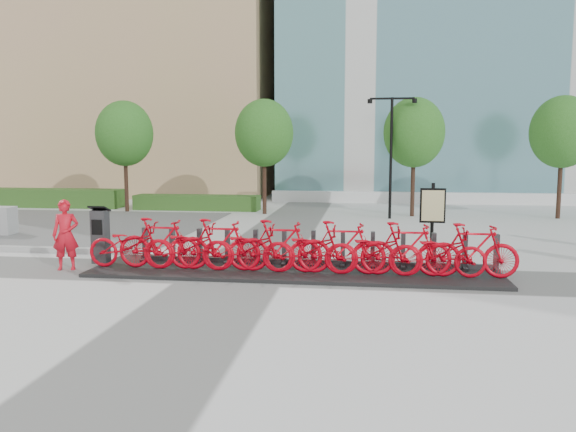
# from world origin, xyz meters

# --- Properties ---
(ground) EXTENTS (120.00, 120.00, 0.00)m
(ground) POSITION_xyz_m (0.00, 0.00, 0.00)
(ground) COLOR silver
(glass_building) EXTENTS (32.00, 16.00, 24.00)m
(glass_building) POSITION_xyz_m (14.00, 26.00, 12.00)
(glass_building) COLOR #587F9F
(glass_building) RESTS_ON ground
(gravel_patch) EXTENTS (14.00, 14.00, 0.00)m
(gravel_patch) POSITION_xyz_m (-10.00, 7.00, 0.01)
(gravel_patch) COLOR #4D4D4D
(gravel_patch) RESTS_ON ground
(hedge_a) EXTENTS (10.00, 1.40, 0.90)m
(hedge_a) POSITION_xyz_m (-14.00, 13.50, 0.45)
(hedge_a) COLOR #356128
(hedge_a) RESTS_ON ground
(hedge_b) EXTENTS (6.00, 1.20, 0.70)m
(hedge_b) POSITION_xyz_m (-5.00, 13.20, 0.35)
(hedge_b) COLOR #356128
(hedge_b) RESTS_ON ground
(tree_0) EXTENTS (2.60, 2.60, 5.10)m
(tree_0) POSITION_xyz_m (-8.00, 12.00, 3.59)
(tree_0) COLOR #49291E
(tree_0) RESTS_ON ground
(tree_1) EXTENTS (2.60, 2.60, 5.10)m
(tree_1) POSITION_xyz_m (-1.50, 12.00, 3.59)
(tree_1) COLOR #49291E
(tree_1) RESTS_ON ground
(tree_2) EXTENTS (2.60, 2.60, 5.10)m
(tree_2) POSITION_xyz_m (5.00, 12.00, 3.59)
(tree_2) COLOR #49291E
(tree_2) RESTS_ON ground
(tree_3) EXTENTS (2.60, 2.60, 5.10)m
(tree_3) POSITION_xyz_m (11.00, 12.00, 3.59)
(tree_3) COLOR #49291E
(tree_3) RESTS_ON ground
(streetlamp) EXTENTS (2.00, 0.20, 5.00)m
(streetlamp) POSITION_xyz_m (4.00, 11.00, 3.13)
(streetlamp) COLOR black
(streetlamp) RESTS_ON ground
(dock_pad) EXTENTS (9.60, 2.40, 0.08)m
(dock_pad) POSITION_xyz_m (1.30, 0.30, 0.04)
(dock_pad) COLOR black
(dock_pad) RESTS_ON ground
(dock_rail_posts) EXTENTS (8.74, 0.50, 0.85)m
(dock_rail_posts) POSITION_xyz_m (1.72, 0.77, 0.51)
(dock_rail_posts) COLOR #2E2E30
(dock_rail_posts) RESTS_ON dock_pad
(bike_0) EXTENTS (2.08, 0.73, 1.09)m
(bike_0) POSITION_xyz_m (-2.60, -0.05, 0.63)
(bike_0) COLOR #BC0110
(bike_0) RESTS_ON dock_pad
(bike_1) EXTENTS (2.02, 0.57, 1.21)m
(bike_1) POSITION_xyz_m (-1.88, -0.05, 0.69)
(bike_1) COLOR #BC0110
(bike_1) RESTS_ON dock_pad
(bike_2) EXTENTS (2.08, 0.73, 1.09)m
(bike_2) POSITION_xyz_m (-1.16, -0.05, 0.63)
(bike_2) COLOR #BC0110
(bike_2) RESTS_ON dock_pad
(bike_3) EXTENTS (2.02, 0.57, 1.21)m
(bike_3) POSITION_xyz_m (-0.44, -0.05, 0.69)
(bike_3) COLOR #BC0110
(bike_3) RESTS_ON dock_pad
(bike_4) EXTENTS (2.08, 0.73, 1.09)m
(bike_4) POSITION_xyz_m (0.28, -0.05, 0.63)
(bike_4) COLOR #BC0110
(bike_4) RESTS_ON dock_pad
(bike_5) EXTENTS (2.02, 0.57, 1.21)m
(bike_5) POSITION_xyz_m (1.00, -0.05, 0.69)
(bike_5) COLOR #BC0110
(bike_5) RESTS_ON dock_pad
(bike_6) EXTENTS (2.08, 0.73, 1.09)m
(bike_6) POSITION_xyz_m (1.72, -0.05, 0.63)
(bike_6) COLOR #BC0110
(bike_6) RESTS_ON dock_pad
(bike_7) EXTENTS (2.02, 0.57, 1.21)m
(bike_7) POSITION_xyz_m (2.44, -0.05, 0.69)
(bike_7) COLOR #BC0110
(bike_7) RESTS_ON dock_pad
(bike_8) EXTENTS (2.08, 0.73, 1.09)m
(bike_8) POSITION_xyz_m (3.16, -0.05, 0.63)
(bike_8) COLOR #BC0110
(bike_8) RESTS_ON dock_pad
(bike_9) EXTENTS (2.02, 0.57, 1.21)m
(bike_9) POSITION_xyz_m (3.88, -0.05, 0.69)
(bike_9) COLOR #BC0110
(bike_9) RESTS_ON dock_pad
(bike_10) EXTENTS (2.08, 0.73, 1.09)m
(bike_10) POSITION_xyz_m (4.60, -0.05, 0.63)
(bike_10) COLOR #BC0110
(bike_10) RESTS_ON dock_pad
(bike_11) EXTENTS (2.02, 0.57, 1.21)m
(bike_11) POSITION_xyz_m (5.32, -0.05, 0.69)
(bike_11) COLOR #BC0110
(bike_11) RESTS_ON dock_pad
(kiosk) EXTENTS (0.45, 0.38, 1.45)m
(kiosk) POSITION_xyz_m (-3.56, 0.36, 0.77)
(kiosk) COLOR #2E2E30
(kiosk) RESTS_ON dock_pad
(worker_red) EXTENTS (0.71, 0.55, 1.71)m
(worker_red) POSITION_xyz_m (-4.20, -0.15, 0.85)
(worker_red) COLOR red
(worker_red) RESTS_ON ground
(map_sign) EXTENTS (0.67, 0.13, 2.03)m
(map_sign) POSITION_xyz_m (4.73, 2.45, 1.34)
(map_sign) COLOR black
(map_sign) RESTS_ON ground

